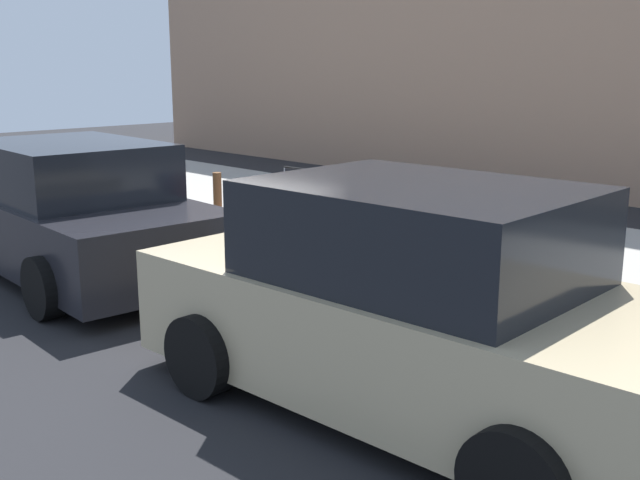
# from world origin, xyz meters

# --- Properties ---
(ground_plane) EXTENTS (40.00, 40.00, 0.00)m
(ground_plane) POSITION_xyz_m (0.00, 0.00, 0.00)
(ground_plane) COLOR black
(sidewalk_curb) EXTENTS (18.00, 5.00, 0.14)m
(sidewalk_curb) POSITION_xyz_m (0.00, -2.50, 0.07)
(sidewalk_curb) COLOR #9E9B93
(sidewalk_curb) RESTS_ON ground_plane
(suitcase_navy_0) EXTENTS (0.43, 0.26, 0.90)m
(suitcase_navy_0) POSITION_xyz_m (-4.22, -0.68, 0.43)
(suitcase_navy_0) COLOR navy
(suitcase_navy_0) RESTS_ON sidewalk_curb
(suitcase_red_1) EXTENTS (0.40, 0.22, 0.83)m
(suitcase_red_1) POSITION_xyz_m (-3.73, -0.74, 0.44)
(suitcase_red_1) COLOR red
(suitcase_red_1) RESTS_ON sidewalk_curb
(suitcase_maroon_2) EXTENTS (0.38, 0.19, 1.05)m
(suitcase_maroon_2) POSITION_xyz_m (-3.27, -0.66, 0.52)
(suitcase_maroon_2) COLOR maroon
(suitcase_maroon_2) RESTS_ON sidewalk_curb
(suitcase_teal_3) EXTENTS (0.49, 0.24, 0.98)m
(suitcase_teal_3) POSITION_xyz_m (-2.76, -0.69, 0.52)
(suitcase_teal_3) COLOR #0F606B
(suitcase_teal_3) RESTS_ON sidewalk_curb
(suitcase_silver_4) EXTENTS (0.45, 0.20, 0.78)m
(suitcase_silver_4) POSITION_xyz_m (-2.22, -0.66, 0.42)
(suitcase_silver_4) COLOR #9EA0A8
(suitcase_silver_4) RESTS_ON sidewalk_curb
(suitcase_olive_5) EXTENTS (0.39, 0.25, 0.82)m
(suitcase_olive_5) POSITION_xyz_m (-1.72, -0.73, 0.52)
(suitcase_olive_5) COLOR #59601E
(suitcase_olive_5) RESTS_ON sidewalk_curb
(suitcase_black_6) EXTENTS (0.37, 0.20, 0.91)m
(suitcase_black_6) POSITION_xyz_m (-1.27, -0.65, 0.47)
(suitcase_black_6) COLOR black
(suitcase_black_6) RESTS_ON sidewalk_curb
(suitcase_navy_7) EXTENTS (0.43, 0.24, 1.06)m
(suitcase_navy_7) POSITION_xyz_m (-0.80, -0.70, 0.52)
(suitcase_navy_7) COLOR navy
(suitcase_navy_7) RESTS_ON sidewalk_curb
(fire_hydrant) EXTENTS (0.39, 0.21, 0.74)m
(fire_hydrant) POSITION_xyz_m (-0.14, -0.66, 0.53)
(fire_hydrant) COLOR red
(fire_hydrant) RESTS_ON sidewalk_curb
(bollard_post) EXTENTS (0.12, 0.12, 0.86)m
(bollard_post) POSITION_xyz_m (0.58, -0.51, 0.57)
(bollard_post) COLOR brown
(bollard_post) RESTS_ON sidewalk_curb
(parked_car_beige_0) EXTENTS (4.36, 2.18, 1.67)m
(parked_car_beige_0) POSITION_xyz_m (-4.69, 1.68, 0.78)
(parked_car_beige_0) COLOR tan
(parked_car_beige_0) RESTS_ON ground_plane
(parked_car_charcoal_1) EXTENTS (4.58, 2.29, 1.58)m
(parked_car_charcoal_1) POSITION_xyz_m (0.50, 1.68, 0.74)
(parked_car_charcoal_1) COLOR black
(parked_car_charcoal_1) RESTS_ON ground_plane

